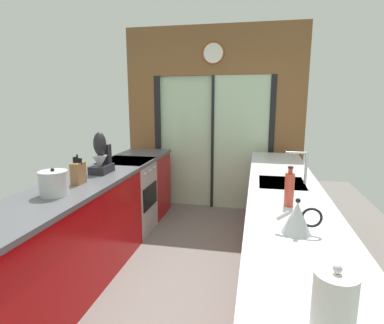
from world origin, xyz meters
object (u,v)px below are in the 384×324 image
(stock_pot, at_px, (54,183))
(kettle, at_px, (297,218))
(soap_bottle, at_px, (289,189))
(paper_towel_roll, at_px, (333,315))
(knife_block, at_px, (78,173))
(oven_range, at_px, (128,196))
(stand_mixer, at_px, (101,157))

(stock_pot, xyz_separation_m, kettle, (1.78, -0.37, -0.01))
(soap_bottle, bearing_deg, paper_towel_roll, -90.00)
(knife_block, bearing_deg, oven_range, 90.95)
(knife_block, bearing_deg, paper_towel_roll, -41.85)
(knife_block, height_order, stock_pot, knife_block)
(kettle, bearing_deg, stand_mixer, 147.10)
(kettle, bearing_deg, soap_bottle, 90.26)
(oven_range, xyz_separation_m, stand_mixer, (0.02, -0.67, 0.63))
(knife_block, distance_m, paper_towel_roll, 2.39)
(oven_range, xyz_separation_m, kettle, (1.80, -1.83, 0.56))
(oven_range, bearing_deg, knife_block, -89.05)
(soap_bottle, bearing_deg, stand_mixer, 159.06)
(knife_block, distance_m, kettle, 1.92)
(oven_range, relative_size, stand_mixer, 2.19)
(oven_range, height_order, knife_block, knife_block)
(stock_pot, xyz_separation_m, soap_bottle, (1.78, 0.11, 0.03))
(soap_bottle, relative_size, paper_towel_roll, 0.99)
(knife_block, xyz_separation_m, paper_towel_roll, (1.78, -1.59, 0.03))
(soap_bottle, distance_m, paper_towel_roll, 1.35)
(kettle, height_order, soap_bottle, soap_bottle)
(stand_mixer, distance_m, stock_pot, 0.79)
(knife_block, height_order, kettle, knife_block)
(oven_range, distance_m, paper_towel_roll, 3.30)
(oven_range, xyz_separation_m, stock_pot, (0.02, -1.46, 0.56))
(kettle, xyz_separation_m, paper_towel_roll, (-0.00, -0.88, 0.04))
(knife_block, bearing_deg, soap_bottle, -7.91)
(kettle, relative_size, soap_bottle, 0.87)
(knife_block, relative_size, stand_mixer, 0.63)
(oven_range, height_order, paper_towel_roll, paper_towel_roll)
(stand_mixer, bearing_deg, paper_towel_roll, -48.73)
(knife_block, height_order, soap_bottle, soap_bottle)
(oven_range, height_order, kettle, kettle)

